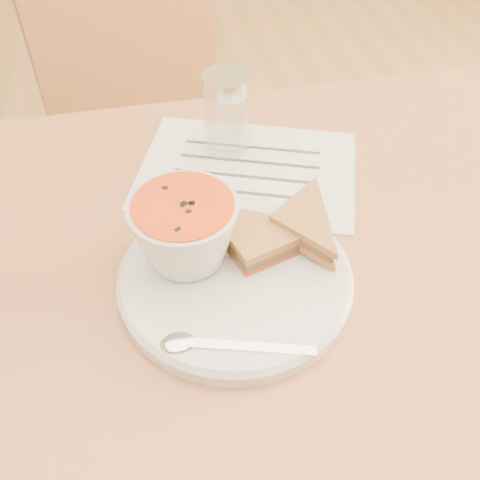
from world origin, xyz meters
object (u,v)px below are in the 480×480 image
object	(u,v)px
soup_bowl	(185,233)
condiment_shaker	(226,115)
chair_far	(178,182)
plate	(235,279)
dining_table	(244,391)

from	to	relation	value
soup_bowl	condiment_shaker	distance (m)	0.24
chair_far	plate	distance (m)	0.63
plate	soup_bowl	size ratio (longest dim) A/B	2.21
dining_table	condiment_shaker	xyz separation A→B (m)	(0.02, 0.20, 0.44)
chair_far	condiment_shaker	distance (m)	0.46
dining_table	chair_far	world-z (taller)	chair_far
chair_far	plate	bearing A→B (deg)	72.60
chair_far	soup_bowl	xyz separation A→B (m)	(-0.03, -0.52, 0.35)
dining_table	soup_bowl	distance (m)	0.44
plate	dining_table	bearing A→B (deg)	66.56
chair_far	soup_bowl	bearing A→B (deg)	67.26
chair_far	condiment_shaker	bearing A→B (deg)	82.26
soup_bowl	dining_table	bearing A→B (deg)	17.29
chair_far	plate	world-z (taller)	chair_far
soup_bowl	plate	bearing A→B (deg)	-35.87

